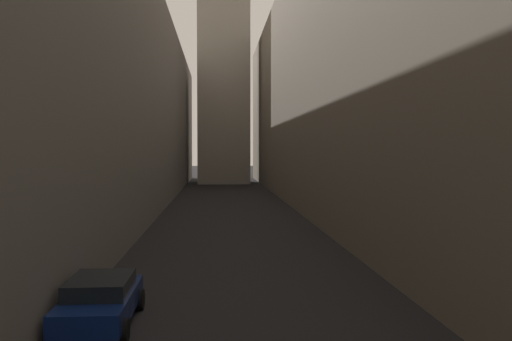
% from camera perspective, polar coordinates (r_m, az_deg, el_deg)
% --- Properties ---
extents(ground_plane, '(264.00, 264.00, 0.00)m').
position_cam_1_polar(ground_plane, '(44.52, -2.69, -4.40)').
color(ground_plane, black).
extents(building_block_left, '(15.99, 108.00, 18.16)m').
position_cam_1_polar(building_block_left, '(48.04, -19.20, 6.81)').
color(building_block_left, slate).
rests_on(building_block_left, ground).
extents(building_block_right, '(11.56, 108.00, 21.99)m').
position_cam_1_polar(building_block_right, '(48.20, 10.94, 9.16)').
color(building_block_right, '#756B5B').
rests_on(building_block_right, ground).
extents(parked_car_left_third, '(2.06, 4.49, 1.40)m').
position_cam_1_polar(parked_car_left_third, '(16.96, -15.72, -12.68)').
color(parked_car_left_third, navy).
rests_on(parked_car_left_third, ground).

